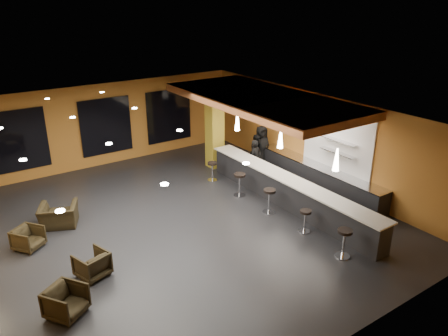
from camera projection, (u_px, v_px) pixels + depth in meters
floor at (182, 224)px, 14.21m from camera, size 12.00×13.00×0.10m
ceiling at (178, 117)px, 12.87m from camera, size 12.00×13.00×0.10m
wall_back at (105, 124)px, 18.55m from camera, size 12.00×0.10×3.50m
wall_front at (343, 279)px, 8.53m from camera, size 12.00×0.10×3.50m
wall_right at (318, 139)px, 16.72m from camera, size 0.10×13.00×3.50m
wood_soffit at (262, 99)px, 15.81m from camera, size 3.60×8.00×0.28m
window_left at (17, 141)px, 16.65m from camera, size 2.20×0.06×2.40m
window_center at (106, 126)px, 18.49m from camera, size 2.20×0.06×2.40m
window_right at (169, 116)px, 20.06m from camera, size 2.20×0.06×2.40m
tile_backsplash at (337, 140)px, 15.81m from camera, size 0.06×3.20×2.40m
bar_counter at (287, 193)px, 15.16m from camera, size 0.60×8.00×1.00m
bar_top at (288, 179)px, 14.96m from camera, size 0.78×8.10×0.05m
prep_counter at (318, 177)px, 16.62m from camera, size 0.70×6.00×0.86m
prep_top at (319, 166)px, 16.45m from camera, size 0.72×6.00×0.03m
wall_shelf_lower at (338, 152)px, 15.73m from camera, size 0.30×1.50×0.03m
wall_shelf_upper at (339, 141)px, 15.57m from camera, size 0.30×1.50×0.03m
column at (215, 127)px, 18.21m from camera, size 0.60×0.60×3.50m
pendant_0 at (336, 160)px, 12.94m from camera, size 0.20×0.20×0.70m
pendant_1 at (280, 138)px, 14.85m from camera, size 0.20×0.20×0.70m
pendant_2 at (237, 122)px, 16.76m from camera, size 0.20×0.20×0.70m
staff_a at (256, 159)px, 17.46m from camera, size 0.63×0.48×1.56m
staff_b at (257, 152)px, 18.25m from camera, size 0.84×0.71×1.52m
staff_c at (261, 147)px, 18.47m from camera, size 0.94×0.66×1.81m
armchair_a at (66, 302)px, 10.00m from camera, size 1.11×1.12×0.74m
armchair_b at (92, 264)px, 11.40m from camera, size 0.95×0.96×0.71m
armchair_c at (28, 238)px, 12.65m from camera, size 1.01×1.01×0.67m
armchair_d at (59, 215)px, 13.88m from camera, size 1.43×1.36×0.73m
bar_stool_0 at (344, 240)px, 12.17m from camera, size 0.44×0.44×0.86m
bar_stool_1 at (305, 218)px, 13.49m from camera, size 0.37×0.37×0.74m
bar_stool_2 at (269, 198)px, 14.65m from camera, size 0.43×0.43×0.86m
bar_stool_3 at (240, 182)px, 15.88m from camera, size 0.44×0.44×0.87m
bar_stool_4 at (212, 169)px, 17.21m from camera, size 0.39×0.39×0.77m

